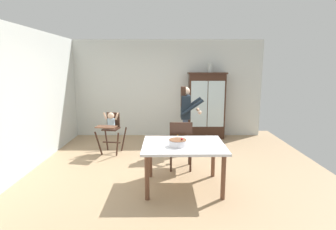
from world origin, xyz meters
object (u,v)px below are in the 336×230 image
high_chair_with_toddler (111,125)px  ceramic_vase (210,68)px  dining_table (184,150)px  dining_chair_far_side (181,142)px  birthday_cake (178,143)px  adult_person (186,112)px  china_cabinet (207,105)px

high_chair_with_toddler → ceramic_vase: bearing=38.3°
dining_table → dining_chair_far_side: 0.73m
ceramic_vase → birthday_cake: 3.55m
adult_person → birthday_cake: size_ratio=5.47×
china_cabinet → ceramic_vase: size_ratio=6.71×
ceramic_vase → dining_chair_far_side: size_ratio=0.28×
dining_table → birthday_cake: 0.21m
ceramic_vase → high_chair_with_toddler: 3.06m
high_chair_with_toddler → birthday_cake: high_chair_with_toddler is taller
adult_person → birthday_cake: bearing=172.2°
adult_person → dining_table: 1.77m
high_chair_with_toddler → adult_person: bearing=8.8°
dining_table → china_cabinet: bearing=75.4°
china_cabinet → dining_chair_far_side: size_ratio=1.89×
birthday_cake → dining_table: bearing=49.4°
birthday_cake → dining_chair_far_side: bearing=84.0°
high_chair_with_toddler → birthday_cake: 2.37m
high_chair_with_toddler → dining_chair_far_side: bearing=-24.3°
china_cabinet → dining_chair_far_side: (-0.82, -2.37, -0.36)m
high_chair_with_toddler → adult_person: 1.73m
ceramic_vase → birthday_cake: ceramic_vase is taller
birthday_cake → dining_chair_far_side: size_ratio=0.29×
china_cabinet → dining_table: (-0.81, -3.10, -0.27)m
ceramic_vase → high_chair_with_toddler: ceramic_vase is taller
ceramic_vase → dining_table: (-0.88, -3.10, -1.29)m
birthday_cake → dining_chair_far_side: (0.09, 0.84, -0.24)m
high_chair_with_toddler → adult_person: size_ratio=0.62×
china_cabinet → high_chair_with_toddler: size_ratio=1.91×
china_cabinet → adult_person: bearing=-115.9°
high_chair_with_toddler → dining_chair_far_side: (1.54, -1.02, -0.10)m
dining_chair_far_side → birthday_cake: bearing=84.8°
adult_person → dining_chair_far_side: (-0.16, -1.01, -0.41)m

